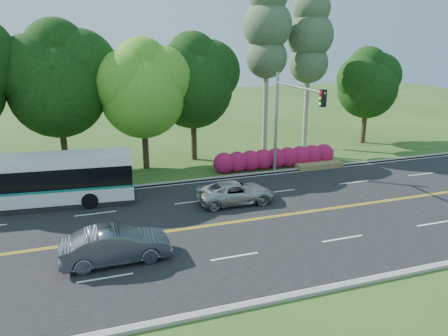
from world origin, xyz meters
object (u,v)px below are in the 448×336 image
object	(u,v)px
suv	(236,192)
sedan	(116,245)
traffic_signal	(289,111)
transit_bus	(32,182)

from	to	relation	value
suv	sedan	bearing A→B (deg)	125.49
traffic_signal	transit_bus	size ratio (longest dim) A/B	0.62
traffic_signal	transit_bus	bearing A→B (deg)	178.72
traffic_signal	transit_bus	xyz separation A→B (m)	(-15.70, 0.35, -3.22)
transit_bus	sedan	bearing A→B (deg)	-59.11
transit_bus	suv	bearing A→B (deg)	-10.46
sedan	transit_bus	bearing A→B (deg)	23.95
transit_bus	suv	size ratio (longest dim) A/B	2.50
transit_bus	sedan	distance (m)	8.89
transit_bus	sedan	xyz separation A→B (m)	(3.78, -8.01, -0.67)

